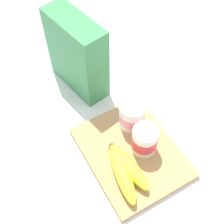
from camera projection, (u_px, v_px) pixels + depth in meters
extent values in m
plane|color=white|center=(131.00, 154.00, 0.81)|extent=(2.40, 2.40, 0.00)
cube|color=tan|center=(131.00, 152.00, 0.80)|extent=(0.29, 0.23, 0.02)
cube|color=#38844C|center=(77.00, 54.00, 0.86)|extent=(0.21, 0.12, 0.24)
cylinder|color=white|center=(132.00, 116.00, 0.81)|extent=(0.07, 0.07, 0.08)
cylinder|color=pink|center=(132.00, 116.00, 0.81)|extent=(0.07, 0.07, 0.03)
cylinder|color=silver|center=(133.00, 106.00, 0.77)|extent=(0.07, 0.07, 0.00)
cylinder|color=white|center=(145.00, 140.00, 0.76)|extent=(0.07, 0.07, 0.08)
cylinder|color=#DB384C|center=(145.00, 140.00, 0.76)|extent=(0.07, 0.07, 0.04)
cylinder|color=silver|center=(146.00, 132.00, 0.73)|extent=(0.07, 0.07, 0.00)
ellipsoid|color=yellow|center=(122.00, 173.00, 0.73)|extent=(0.17, 0.07, 0.04)
ellipsoid|color=yellow|center=(129.00, 167.00, 0.74)|extent=(0.15, 0.05, 0.04)
cylinder|color=brown|center=(112.00, 147.00, 0.79)|extent=(0.01, 0.01, 0.02)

